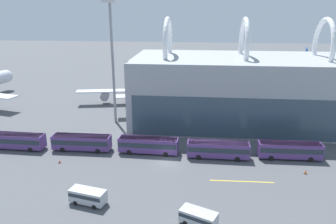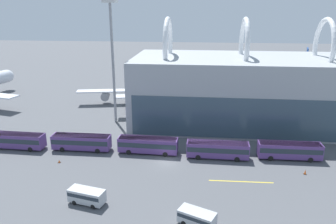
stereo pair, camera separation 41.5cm
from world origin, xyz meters
name	(u,v)px [view 2 (the right image)]	position (x,y,z in m)	size (l,w,h in m)	color
ground_plane	(166,162)	(0.00, 0.00, 0.00)	(440.00, 440.00, 0.00)	#515459
airliner_at_gate_far	(140,87)	(-12.31, 39.56, 4.81)	(37.22, 35.00, 13.06)	silver
airliner_parked_remote	(306,79)	(40.44, 55.93, 4.74)	(34.99, 33.22, 13.66)	white
shuttle_bus_0	(16,140)	(-31.14, 2.99, 1.86)	(11.77, 3.09, 3.15)	#56387A
shuttle_bus_1	(81,141)	(-17.59, 3.57, 1.86)	(11.71, 2.89, 3.15)	#56387A
shuttle_bus_2	(148,144)	(-4.04, 3.57, 1.86)	(11.78, 3.17, 3.15)	#56387A
shuttle_bus_3	(218,149)	(9.50, 2.77, 1.86)	(11.73, 2.94, 3.15)	#56387A
shuttle_bus_4	(289,150)	(23.05, 3.89, 1.86)	(11.73, 2.94, 3.15)	#56387A
service_van_foreground	(87,195)	(-10.11, -14.68, 1.32)	(5.71, 3.24, 2.23)	#B2B7BC
service_van_crossing	(197,217)	(6.07, -18.00, 1.21)	(5.37, 3.98, 2.04)	#B2B7BC
floodlight_mast	(112,42)	(-15.18, 21.10, 19.78)	(3.02, 3.02, 29.31)	gray
lane_stripe_0	(301,150)	(26.50, 7.97, 0.00)	(6.80, 0.25, 0.01)	yellow
lane_stripe_2	(241,182)	(13.14, -5.91, 0.00)	(10.61, 0.25, 0.01)	yellow
traffic_cone_0	(59,161)	(-19.80, -2.43, 0.29)	(0.50, 0.50, 0.59)	black
traffic_cone_1	(305,172)	(24.42, -2.15, 0.40)	(0.50, 0.50, 0.81)	black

